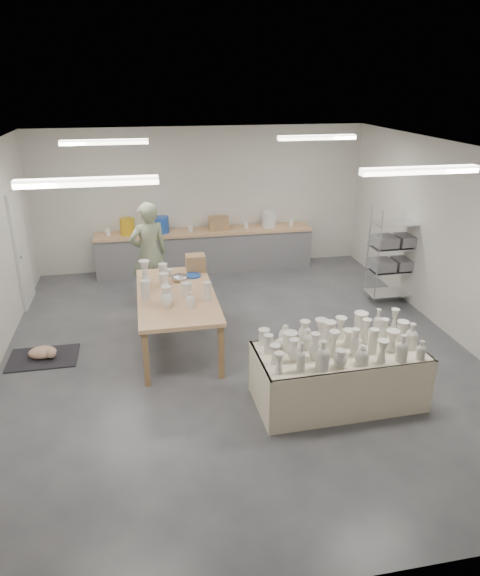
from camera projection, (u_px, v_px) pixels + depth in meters
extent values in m
plane|color=#424449|center=(237.00, 351.00, 7.89)|extent=(8.00, 8.00, 0.00)
cube|color=white|center=(237.00, 152.00, 6.76)|extent=(7.00, 8.00, 0.02)
cube|color=silver|center=(202.00, 199.00, 10.95)|extent=(7.00, 0.02, 3.00)
cube|color=silver|center=(341.00, 437.00, 3.69)|extent=(7.00, 0.02, 3.00)
cube|color=silver|center=(459.00, 245.00, 7.95)|extent=(0.02, 8.00, 3.00)
cube|color=white|center=(21.00, 249.00, 9.24)|extent=(0.05, 0.90, 2.10)
cube|color=white|center=(87.00, 182.00, 5.09)|extent=(1.40, 0.12, 0.08)
cube|color=white|center=(420.00, 170.00, 5.74)|extent=(1.40, 0.12, 0.08)
cube|color=white|center=(104.00, 142.00, 8.27)|extent=(1.40, 0.12, 0.08)
cube|color=white|center=(317.00, 137.00, 8.91)|extent=(1.40, 0.12, 0.08)
cube|color=tan|center=(205.00, 232.00, 10.90)|extent=(4.60, 0.60, 0.06)
cube|color=slate|center=(205.00, 252.00, 11.07)|extent=(4.60, 0.55, 0.84)
cylinder|color=gold|center=(127.00, 226.00, 10.54)|extent=(0.30, 0.30, 0.34)
cylinder|color=#204CB0|center=(162.00, 225.00, 10.67)|extent=(0.30, 0.30, 0.34)
cylinder|color=white|center=(269.00, 219.00, 11.08)|extent=(0.30, 0.30, 0.34)
cube|color=#A2844E|center=(219.00, 223.00, 10.89)|extent=(0.40, 0.30, 0.28)
cylinder|color=white|center=(108.00, 232.00, 10.51)|extent=(0.10, 0.10, 0.14)
cylinder|color=white|center=(191.00, 228.00, 10.81)|extent=(0.10, 0.10, 0.14)
cylinder|color=white|center=(246.00, 225.00, 11.03)|extent=(0.10, 0.10, 0.14)
cylinder|color=white|center=(291.00, 223.00, 11.20)|extent=(0.10, 0.10, 0.14)
cylinder|color=silver|center=(378.00, 260.00, 9.12)|extent=(0.02, 0.02, 1.80)
cylinder|color=silver|center=(421.00, 257.00, 9.27)|extent=(0.02, 0.02, 1.80)
cylinder|color=silver|center=(368.00, 252.00, 9.52)|extent=(0.02, 0.02, 1.80)
cylinder|color=silver|center=(410.00, 250.00, 9.67)|extent=(0.02, 0.02, 1.80)
cube|color=silver|center=(390.00, 292.00, 9.68)|extent=(0.88, 0.48, 0.02)
cube|color=silver|center=(392.00, 270.00, 9.51)|extent=(0.88, 0.48, 0.02)
cube|color=silver|center=(395.00, 247.00, 9.33)|extent=(0.88, 0.48, 0.02)
cube|color=silver|center=(398.00, 223.00, 9.16)|extent=(0.88, 0.48, 0.02)
cube|color=slate|center=(382.00, 265.00, 9.42)|extent=(0.38, 0.42, 0.18)
cube|color=slate|center=(404.00, 263.00, 9.50)|extent=(0.38, 0.42, 0.18)
cube|color=slate|center=(385.00, 241.00, 9.25)|extent=(0.38, 0.42, 0.18)
cube|color=slate|center=(407.00, 240.00, 9.33)|extent=(0.38, 0.42, 0.18)
cube|color=olive|center=(338.00, 380.00, 6.57)|extent=(1.89, 0.90, 0.64)
cube|color=beige|center=(340.00, 352.00, 6.41)|extent=(2.14, 1.06, 0.03)
cube|color=beige|center=(353.00, 398.00, 6.11)|extent=(2.11, 0.09, 0.74)
cube|color=beige|center=(325.00, 358.00, 6.98)|extent=(2.11, 0.09, 0.74)
cube|color=tan|center=(176.00, 295.00, 7.79)|extent=(1.16, 2.32, 0.06)
cube|color=olive|center=(146.00, 359.00, 6.87)|extent=(0.08, 0.08, 0.81)
cube|color=olive|center=(221.00, 352.00, 7.05)|extent=(0.08, 0.08, 0.81)
cube|color=olive|center=(143.00, 296.00, 8.85)|extent=(0.08, 0.08, 0.81)
cube|color=olive|center=(201.00, 292.00, 9.03)|extent=(0.08, 0.08, 0.81)
ellipsoid|color=silver|center=(180.00, 277.00, 8.26)|extent=(0.26, 0.26, 0.12)
cylinder|color=#204CB0|center=(193.00, 275.00, 8.44)|extent=(0.26, 0.26, 0.03)
cylinder|color=white|center=(169.00, 273.00, 8.44)|extent=(0.11, 0.11, 0.12)
cube|color=#A2844E|center=(196.00, 263.00, 8.64)|extent=(0.32, 0.26, 0.28)
cube|color=black|center=(43.00, 358.00, 7.69)|extent=(1.00, 0.70, 0.02)
ellipsoid|color=white|center=(42.00, 352.00, 7.65)|extent=(0.41, 0.29, 0.17)
sphere|color=white|center=(51.00, 353.00, 7.59)|extent=(0.15, 0.15, 0.15)
imported|color=#98A781|center=(149.00, 254.00, 9.27)|extent=(0.80, 0.64, 1.90)
cylinder|color=#A52A17|center=(151.00, 282.00, 9.76)|extent=(0.39, 0.39, 0.04)
cylinder|color=silver|center=(159.00, 288.00, 9.86)|extent=(0.02, 0.02, 0.30)
cylinder|color=silver|center=(147.00, 287.00, 9.91)|extent=(0.02, 0.02, 0.30)
cylinder|color=silver|center=(149.00, 292.00, 9.69)|extent=(0.02, 0.02, 0.30)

